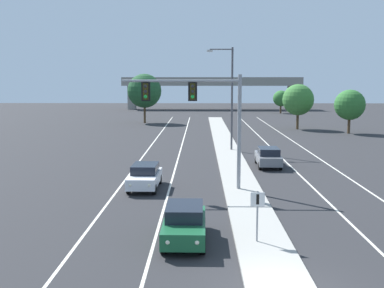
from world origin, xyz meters
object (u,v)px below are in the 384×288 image
(overhead_signal_mast, at_px, (202,107))
(tree_far_left_c, at_px, (144,91))
(tree_far_right_a, at_px, (350,105))
(tree_far_right_b, at_px, (281,98))
(median_sign_post, at_px, (257,209))
(tree_far_right_c, at_px, (298,100))
(car_oncoming_green, at_px, (185,223))
(street_lamp_median, at_px, (230,92))
(car_oncoming_white, at_px, (145,176))
(car_receding_grey, at_px, (268,157))

(overhead_signal_mast, bearing_deg, tree_far_left_c, 100.89)
(tree_far_right_a, distance_m, tree_far_right_b, 38.31)
(overhead_signal_mast, distance_m, tree_far_right_b, 73.24)
(median_sign_post, xyz_separation_m, tree_far_left_c, (-11.56, 58.01, 3.66))
(tree_far_right_c, bearing_deg, tree_far_left_c, 157.58)
(car_oncoming_green, relative_size, tree_far_right_c, 0.70)
(tree_far_left_c, height_order, tree_far_right_b, tree_far_left_c)
(street_lamp_median, distance_m, car_oncoming_green, 27.41)
(tree_far_right_a, height_order, tree_far_right_b, tree_far_right_a)
(tree_far_right_a, bearing_deg, overhead_signal_mast, -120.52)
(car_oncoming_green, bearing_deg, tree_far_right_a, 64.58)
(overhead_signal_mast, xyz_separation_m, car_oncoming_green, (-0.79, -9.59, -4.50))
(median_sign_post, relative_size, car_oncoming_white, 0.49)
(overhead_signal_mast, relative_size, tree_far_right_a, 1.29)
(tree_far_right_b, bearing_deg, car_receding_grey, -100.37)
(overhead_signal_mast, bearing_deg, tree_far_right_c, 70.26)
(overhead_signal_mast, height_order, car_oncoming_green, overhead_signal_mast)
(car_oncoming_white, height_order, tree_far_left_c, tree_far_left_c)
(car_oncoming_green, bearing_deg, median_sign_post, -7.48)
(street_lamp_median, distance_m, car_receding_grey, 10.25)
(median_sign_post, distance_m, car_receding_grey, 18.83)
(tree_far_right_b, bearing_deg, street_lamp_median, -104.63)
(car_oncoming_green, xyz_separation_m, tree_far_right_c, (14.61, 48.09, 3.38))
(street_lamp_median, xyz_separation_m, car_oncoming_green, (-3.55, -26.72, -4.97))
(car_receding_grey, height_order, tree_far_left_c, tree_far_left_c)
(overhead_signal_mast, relative_size, median_sign_post, 3.38)
(street_lamp_median, height_order, car_receding_grey, street_lamp_median)
(overhead_signal_mast, relative_size, tree_far_right_b, 1.54)
(street_lamp_median, distance_m, car_oncoming_white, 18.48)
(car_oncoming_white, distance_m, tree_far_right_a, 40.01)
(tree_far_right_b, bearing_deg, car_oncoming_white, -106.23)
(median_sign_post, bearing_deg, street_lamp_median, 89.08)
(tree_far_right_a, xyz_separation_m, tree_far_right_b, (-2.59, 38.21, -0.62))
(overhead_signal_mast, xyz_separation_m, tree_far_right_c, (13.82, 38.51, -1.11))
(overhead_signal_mast, height_order, tree_far_left_c, tree_far_left_c)
(car_oncoming_green, xyz_separation_m, car_oncoming_white, (-2.91, 10.13, 0.00))
(street_lamp_median, bearing_deg, tree_far_left_c, 111.22)
(car_oncoming_white, bearing_deg, street_lamp_median, 68.71)
(car_oncoming_white, height_order, tree_far_right_b, tree_far_right_b)
(overhead_signal_mast, relative_size, street_lamp_median, 0.74)
(median_sign_post, xyz_separation_m, street_lamp_median, (0.44, 27.13, 4.21))
(street_lamp_median, bearing_deg, car_receding_grey, -72.78)
(car_receding_grey, bearing_deg, car_oncoming_green, -108.87)
(tree_far_right_b, bearing_deg, tree_far_right_a, -86.13)
(car_oncoming_white, xyz_separation_m, tree_far_right_b, (20.58, 70.69, 2.33))
(median_sign_post, height_order, street_lamp_median, street_lamp_median)
(street_lamp_median, xyz_separation_m, tree_far_right_a, (16.71, 15.90, -2.03))
(street_lamp_median, height_order, car_oncoming_green, street_lamp_median)
(car_oncoming_green, bearing_deg, car_oncoming_white, 106.04)
(tree_far_right_c, bearing_deg, median_sign_post, -103.33)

